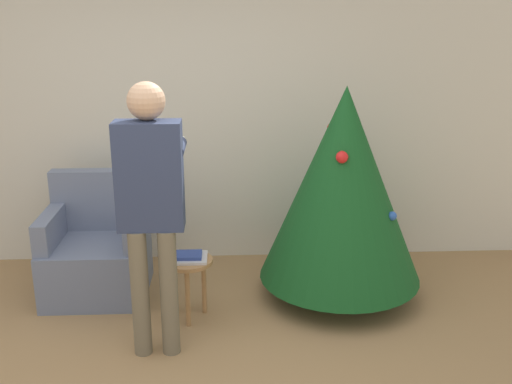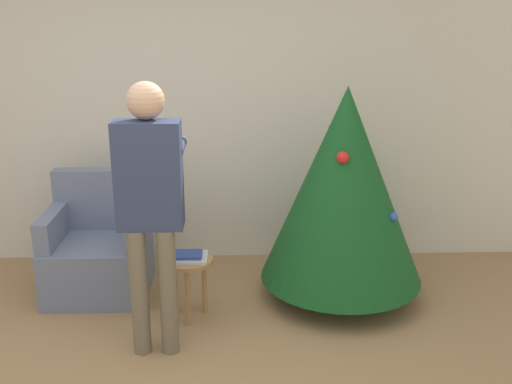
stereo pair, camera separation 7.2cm
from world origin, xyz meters
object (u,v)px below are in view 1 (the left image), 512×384
object	(u,v)px
armchair	(98,252)
person_standing	(151,195)
christmas_tree	(343,185)
side_stool	(188,270)

from	to	relation	value
armchair	person_standing	xyz separation A→B (m)	(0.58, -0.90, 0.76)
christmas_tree	person_standing	world-z (taller)	person_standing
armchair	side_stool	xyz separation A→B (m)	(0.76, -0.49, 0.05)
person_standing	side_stool	xyz separation A→B (m)	(0.19, 0.42, -0.71)
armchair	side_stool	bearing A→B (deg)	-32.41
christmas_tree	armchair	size ratio (longest dim) A/B	1.77
armchair	side_stool	size ratio (longest dim) A/B	2.03
armchair	side_stool	world-z (taller)	armchair
christmas_tree	side_stool	xyz separation A→B (m)	(-1.19, -0.31, -0.54)
christmas_tree	side_stool	world-z (taller)	christmas_tree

